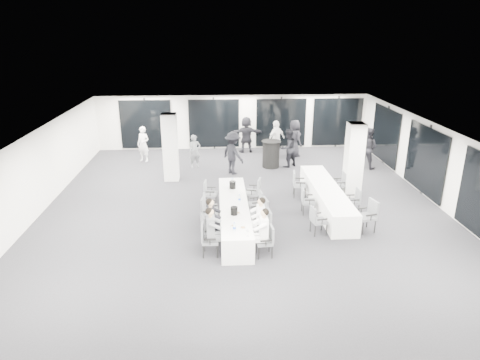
{
  "coord_description": "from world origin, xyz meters",
  "views": [
    {
      "loc": [
        -0.93,
        -13.96,
        6.07
      ],
      "look_at": [
        -0.12,
        -0.2,
        1.13
      ],
      "focal_mm": 32.0,
      "sensor_mm": 36.0,
      "label": 1
    }
  ],
  "objects_px": {
    "chair_side_right_far": "(341,182)",
    "chair_side_left_far": "(298,182)",
    "chair_main_right_fourth": "(257,202)",
    "standing_guest_g": "(143,142)",
    "chair_main_right_second": "(264,224)",
    "standing_guest_a": "(195,149)",
    "chair_side_left_near": "(317,219)",
    "standing_guest_h": "(368,145)",
    "chair_main_left_second": "(208,227)",
    "banquet_table_main": "(234,215)",
    "chair_side_right_near": "(369,214)",
    "ice_bucket_far": "(233,185)",
    "chair_main_left_far": "(209,191)",
    "standing_guest_d": "(276,137)",
    "chair_main_right_near": "(267,239)",
    "chair_side_right_mid": "(354,199)",
    "chair_main_left_mid": "(208,211)",
    "ice_bucket_near": "(234,211)",
    "banquet_table_side": "(326,197)",
    "standing_guest_e": "(294,136)",
    "cocktail_table": "(271,154)",
    "chair_main_left_near": "(207,238)",
    "standing_guest_b": "(288,146)",
    "chair_main_right_far": "(255,190)",
    "chair_main_right_mid": "(261,212)",
    "chair_side_left_mid": "(306,199)",
    "standing_guest_c": "(233,150)",
    "standing_guest_f": "(246,132)"
  },
  "relations": [
    {
      "from": "chair_side_left_mid",
      "to": "banquet_table_side",
      "type": "bearing_deg",
      "value": 127.28
    },
    {
      "from": "ice_bucket_near",
      "to": "standing_guest_d",
      "type": "bearing_deg",
      "value": 73.75
    },
    {
      "from": "chair_main_left_far",
      "to": "standing_guest_d",
      "type": "distance_m",
      "value": 6.63
    },
    {
      "from": "chair_main_right_second",
      "to": "standing_guest_a",
      "type": "bearing_deg",
      "value": 11.5
    },
    {
      "from": "chair_main_right_far",
      "to": "standing_guest_a",
      "type": "height_order",
      "value": "standing_guest_a"
    },
    {
      "from": "chair_main_left_mid",
      "to": "chair_main_left_far",
      "type": "relative_size",
      "value": 1.15
    },
    {
      "from": "banquet_table_side",
      "to": "chair_side_left_mid",
      "type": "xyz_separation_m",
      "value": [
        -0.83,
        -0.54,
        0.15
      ]
    },
    {
      "from": "standing_guest_h",
      "to": "chair_main_left_near",
      "type": "bearing_deg",
      "value": 88.52
    },
    {
      "from": "standing_guest_b",
      "to": "standing_guest_e",
      "type": "bearing_deg",
      "value": -142.61
    },
    {
      "from": "chair_main_right_fourth",
      "to": "standing_guest_g",
      "type": "xyz_separation_m",
      "value": [
        -4.8,
        6.58,
        0.46
      ]
    },
    {
      "from": "chair_main_right_mid",
      "to": "standing_guest_a",
      "type": "xyz_separation_m",
      "value": [
        -2.34,
        6.48,
        0.28
      ]
    },
    {
      "from": "chair_side_right_near",
      "to": "ice_bucket_far",
      "type": "height_order",
      "value": "chair_side_right_near"
    },
    {
      "from": "banquet_table_main",
      "to": "standing_guest_b",
      "type": "height_order",
      "value": "standing_guest_b"
    },
    {
      "from": "banquet_table_main",
      "to": "chair_main_right_near",
      "type": "xyz_separation_m",
      "value": [
        0.83,
        -2.01,
        0.14
      ]
    },
    {
      "from": "chair_main_left_far",
      "to": "chair_side_left_near",
      "type": "relative_size",
      "value": 1.0
    },
    {
      "from": "chair_main_left_far",
      "to": "standing_guest_c",
      "type": "bearing_deg",
      "value": 170.7
    },
    {
      "from": "chair_side_left_near",
      "to": "banquet_table_main",
      "type": "bearing_deg",
      "value": -116.78
    },
    {
      "from": "banquet_table_main",
      "to": "chair_main_left_mid",
      "type": "height_order",
      "value": "chair_main_left_mid"
    },
    {
      "from": "banquet_table_main",
      "to": "chair_side_right_near",
      "type": "xyz_separation_m",
      "value": [
        4.18,
        -0.65,
        0.21
      ]
    },
    {
      "from": "standing_guest_h",
      "to": "ice_bucket_near",
      "type": "bearing_deg",
      "value": 87.67
    },
    {
      "from": "standing_guest_c",
      "to": "chair_side_right_mid",
      "type": "bearing_deg",
      "value": -176.48
    },
    {
      "from": "standing_guest_h",
      "to": "ice_bucket_near",
      "type": "height_order",
      "value": "standing_guest_h"
    },
    {
      "from": "cocktail_table",
      "to": "chair_main_left_far",
      "type": "xyz_separation_m",
      "value": [
        -2.79,
        -4.29,
        -0.11
      ]
    },
    {
      "from": "chair_main_right_near",
      "to": "chair_side_right_mid",
      "type": "xyz_separation_m",
      "value": [
        3.34,
        2.74,
        -0.01
      ]
    },
    {
      "from": "chair_main_right_far",
      "to": "standing_guest_b",
      "type": "height_order",
      "value": "standing_guest_b"
    },
    {
      "from": "chair_main_left_second",
      "to": "chair_side_left_mid",
      "type": "height_order",
      "value": "chair_main_left_second"
    },
    {
      "from": "banquet_table_side",
      "to": "standing_guest_e",
      "type": "height_order",
      "value": "standing_guest_e"
    },
    {
      "from": "chair_main_right_far",
      "to": "chair_side_right_mid",
      "type": "relative_size",
      "value": 1.12
    },
    {
      "from": "cocktail_table",
      "to": "chair_side_right_near",
      "type": "distance_m",
      "value": 7.04
    },
    {
      "from": "chair_main_left_mid",
      "to": "standing_guest_d",
      "type": "relative_size",
      "value": 0.49
    },
    {
      "from": "chair_main_right_far",
      "to": "ice_bucket_far",
      "type": "height_order",
      "value": "ice_bucket_far"
    },
    {
      "from": "banquet_table_main",
      "to": "chair_side_left_near",
      "type": "xyz_separation_m",
      "value": [
        2.51,
        -0.77,
        0.14
      ]
    },
    {
      "from": "chair_main_left_mid",
      "to": "ice_bucket_near",
      "type": "relative_size",
      "value": 4.21
    },
    {
      "from": "standing_guest_h",
      "to": "chair_side_left_near",
      "type": "bearing_deg",
      "value": 101.46
    },
    {
      "from": "standing_guest_c",
      "to": "ice_bucket_near",
      "type": "xyz_separation_m",
      "value": [
        -0.23,
        -6.05,
        -0.18
      ]
    },
    {
      "from": "standing_guest_h",
      "to": "ice_bucket_far",
      "type": "height_order",
      "value": "standing_guest_h"
    },
    {
      "from": "chair_main_left_mid",
      "to": "chair_main_right_far",
      "type": "bearing_deg",
      "value": 147.16
    },
    {
      "from": "chair_main_right_far",
      "to": "standing_guest_h",
      "type": "height_order",
      "value": "standing_guest_h"
    },
    {
      "from": "chair_side_right_far",
      "to": "chair_side_left_far",
      "type": "bearing_deg",
      "value": 88.65
    },
    {
      "from": "chair_side_right_near",
      "to": "standing_guest_a",
      "type": "xyz_separation_m",
      "value": [
        -5.68,
        6.82,
        0.28
      ]
    },
    {
      "from": "standing_guest_d",
      "to": "standing_guest_g",
      "type": "xyz_separation_m",
      "value": [
        -6.38,
        -0.22,
        -0.1
      ]
    },
    {
      "from": "chair_main_left_second",
      "to": "chair_side_left_mid",
      "type": "relative_size",
      "value": 1.01
    },
    {
      "from": "standing_guest_e",
      "to": "standing_guest_g",
      "type": "height_order",
      "value": "standing_guest_e"
    },
    {
      "from": "chair_main_right_second",
      "to": "standing_guest_g",
      "type": "bearing_deg",
      "value": 23.43
    },
    {
      "from": "standing_guest_g",
      "to": "chair_main_right_mid",
      "type": "bearing_deg",
      "value": -31.68
    },
    {
      "from": "standing_guest_f",
      "to": "ice_bucket_far",
      "type": "height_order",
      "value": "standing_guest_f"
    },
    {
      "from": "chair_side_left_near",
      "to": "standing_guest_h",
      "type": "distance_m",
      "value": 7.5
    },
    {
      "from": "chair_main_left_second",
      "to": "banquet_table_main",
      "type": "bearing_deg",
      "value": 132.38
    },
    {
      "from": "standing_guest_g",
      "to": "ice_bucket_near",
      "type": "xyz_separation_m",
      "value": [
        3.94,
        -8.13,
        -0.08
      ]
    },
    {
      "from": "standing_guest_h",
      "to": "banquet_table_main",
      "type": "bearing_deg",
      "value": 83.93
    }
  ]
}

